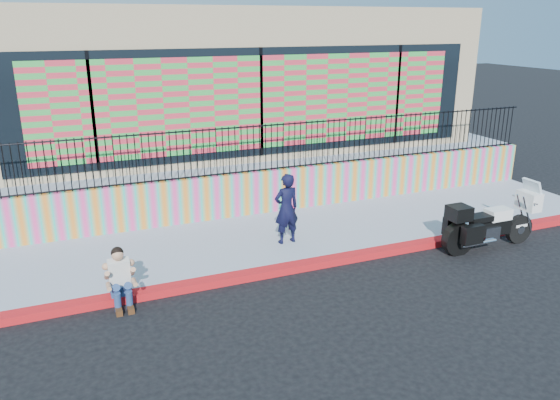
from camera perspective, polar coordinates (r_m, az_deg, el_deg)
ground at (r=11.63m, az=5.36°, el=-6.66°), size 90.00×90.00×0.00m
red_curb at (r=11.60m, az=5.37°, el=-6.33°), size 16.00×0.30×0.15m
sidewalk at (r=12.96m, az=1.99°, el=-3.56°), size 16.00×3.00×0.15m
mural_wall at (r=14.14m, az=-0.64°, el=1.01°), size 16.00×0.20×1.10m
metal_fence at (r=13.85m, az=-0.66°, el=5.57°), size 15.80×0.04×1.20m
elevated_platform at (r=18.84m, az=-6.43°, el=5.01°), size 16.00×10.00×1.25m
storefront_building at (r=18.22m, az=-6.53°, el=12.93°), size 14.00×8.06×4.00m
police_motorcycle at (r=12.96m, az=21.00°, el=-2.20°), size 2.40×0.79×1.50m
police_officer at (r=12.01m, az=0.68°, el=-0.91°), size 0.61×0.43×1.59m
seated_man at (r=10.18m, az=-16.29°, el=-8.35°), size 0.54×0.71×1.06m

